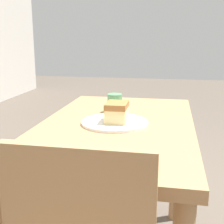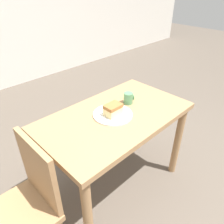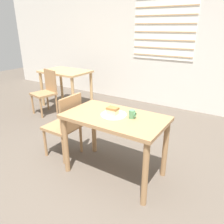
# 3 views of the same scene
# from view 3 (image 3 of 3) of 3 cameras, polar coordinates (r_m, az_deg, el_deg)

# --- Properties ---
(ground_plane) EXTENTS (14.00, 14.00, 0.00)m
(ground_plane) POSITION_cam_3_polar(r_m,az_deg,el_deg) (2.50, -6.66, -19.32)
(ground_plane) COLOR brown
(wall_back) EXTENTS (10.00, 0.09, 2.80)m
(wall_back) POSITION_cam_3_polar(r_m,az_deg,el_deg) (4.64, 17.81, 17.70)
(wall_back) COLOR beige
(wall_back) RESTS_ON ground_plane
(dining_table_near) EXTENTS (1.10, 0.64, 0.73)m
(dining_table_near) POSITION_cam_3_polar(r_m,az_deg,el_deg) (2.39, 0.75, -3.58)
(dining_table_near) COLOR #9E754C
(dining_table_near) RESTS_ON ground_plane
(dining_table_far) EXTENTS (0.99, 0.68, 0.77)m
(dining_table_far) POSITION_cam_3_polar(r_m,az_deg,el_deg) (4.76, -12.01, 9.02)
(dining_table_far) COLOR tan
(dining_table_far) RESTS_ON ground_plane
(chair_near_window) EXTENTS (0.39, 0.39, 0.85)m
(chair_near_window) POSITION_cam_3_polar(r_m,az_deg,el_deg) (2.87, -12.06, -3.10)
(chair_near_window) COLOR #9E754C
(chair_near_window) RESTS_ON ground_plane
(chair_far_corner) EXTENTS (0.46, 0.46, 0.85)m
(chair_far_corner) POSITION_cam_3_polar(r_m,az_deg,el_deg) (4.48, -16.82, 5.38)
(chair_far_corner) COLOR #9E754C
(chair_far_corner) RESTS_ON ground_plane
(plate) EXTENTS (0.28, 0.28, 0.01)m
(plate) POSITION_cam_3_polar(r_m,az_deg,el_deg) (2.35, 0.44, -0.72)
(plate) COLOR white
(plate) RESTS_ON dining_table_near
(cake_slice) EXTENTS (0.12, 0.09, 0.08)m
(cake_slice) POSITION_cam_3_polar(r_m,az_deg,el_deg) (2.33, 0.18, 0.29)
(cake_slice) COLOR #E5CC89
(cake_slice) RESTS_ON plate
(coffee_mug) EXTENTS (0.08, 0.07, 0.09)m
(coffee_mug) POSITION_cam_3_polar(r_m,az_deg,el_deg) (2.28, 5.33, -0.58)
(coffee_mug) COLOR #4C8456
(coffee_mug) RESTS_ON dining_table_near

